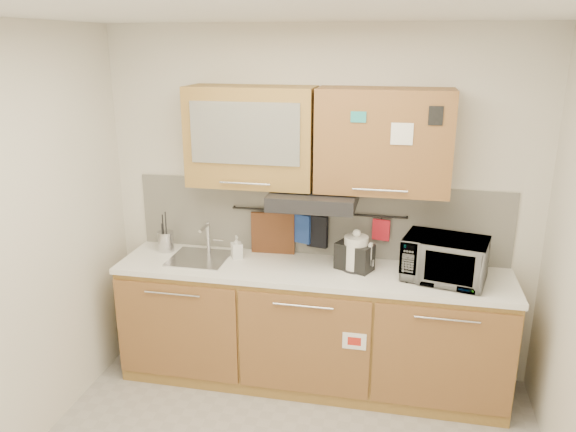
% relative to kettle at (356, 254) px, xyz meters
% --- Properties ---
extents(ceiling, '(3.20, 3.20, 0.00)m').
position_rel_kettle_xyz_m(ceiling, '(-0.31, -1.24, 1.56)').
color(ceiling, white).
rests_on(ceiling, wall_back).
extents(wall_back, '(3.20, 0.00, 3.20)m').
position_rel_kettle_xyz_m(wall_back, '(-0.31, 0.26, 0.26)').
color(wall_back, silver).
rests_on(wall_back, ground).
extents(base_cabinet, '(2.80, 0.64, 0.88)m').
position_rel_kettle_xyz_m(base_cabinet, '(-0.31, -0.04, -0.63)').
color(base_cabinet, '#A77C3B').
rests_on(base_cabinet, floor).
extents(countertop, '(2.82, 0.62, 0.04)m').
position_rel_kettle_xyz_m(countertop, '(-0.31, -0.05, -0.14)').
color(countertop, white).
rests_on(countertop, base_cabinet).
extents(backsplash, '(2.80, 0.02, 0.56)m').
position_rel_kettle_xyz_m(backsplash, '(-0.31, 0.25, 0.16)').
color(backsplash, silver).
rests_on(backsplash, countertop).
extents(upper_cabinets, '(1.82, 0.37, 0.70)m').
position_rel_kettle_xyz_m(upper_cabinets, '(-0.32, 0.09, 0.79)').
color(upper_cabinets, '#A77C3B').
rests_on(upper_cabinets, wall_back).
extents(range_hood, '(0.60, 0.46, 0.10)m').
position_rel_kettle_xyz_m(range_hood, '(-0.31, 0.01, 0.38)').
color(range_hood, black).
rests_on(range_hood, upper_cabinets).
extents(sink, '(0.42, 0.40, 0.26)m').
position_rel_kettle_xyz_m(sink, '(-1.16, -0.03, -0.12)').
color(sink, silver).
rests_on(sink, countertop).
extents(utensil_rail, '(1.30, 0.02, 0.02)m').
position_rel_kettle_xyz_m(utensil_rail, '(-0.31, 0.21, 0.22)').
color(utensil_rail, black).
rests_on(utensil_rail, backsplash).
extents(utensil_crock, '(0.15, 0.15, 0.31)m').
position_rel_kettle_xyz_m(utensil_crock, '(-1.47, 0.08, -0.04)').
color(utensil_crock, '#B7B6BB').
rests_on(utensil_crock, countertop).
extents(kettle, '(0.22, 0.21, 0.30)m').
position_rel_kettle_xyz_m(kettle, '(0.00, 0.00, 0.00)').
color(kettle, silver).
rests_on(kettle, countertop).
extents(toaster, '(0.29, 0.24, 0.19)m').
position_rel_kettle_xyz_m(toaster, '(-0.01, 0.00, -0.02)').
color(toaster, black).
rests_on(toaster, countertop).
extents(microwave, '(0.61, 0.48, 0.30)m').
position_rel_kettle_xyz_m(microwave, '(0.60, -0.06, 0.03)').
color(microwave, '#999999').
rests_on(microwave, countertop).
extents(soap_bottle, '(0.11, 0.11, 0.17)m').
position_rel_kettle_xyz_m(soap_bottle, '(-0.89, 0.05, -0.03)').
color(soap_bottle, '#999999').
rests_on(soap_bottle, countertop).
extents(cutting_board, '(0.33, 0.04, 0.41)m').
position_rel_kettle_xyz_m(cutting_board, '(-0.65, 0.20, -0.00)').
color(cutting_board, brown).
rests_on(cutting_board, utensil_rail).
extents(oven_mitt, '(0.13, 0.07, 0.22)m').
position_rel_kettle_xyz_m(oven_mitt, '(-0.42, 0.20, 0.09)').
color(oven_mitt, navy).
rests_on(oven_mitt, utensil_rail).
extents(dark_pouch, '(0.16, 0.08, 0.24)m').
position_rel_kettle_xyz_m(dark_pouch, '(-0.31, 0.20, 0.08)').
color(dark_pouch, black).
rests_on(dark_pouch, utensil_rail).
extents(pot_holder, '(0.13, 0.04, 0.16)m').
position_rel_kettle_xyz_m(pot_holder, '(0.16, 0.20, 0.12)').
color(pot_holder, red).
rests_on(pot_holder, utensil_rail).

